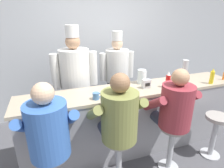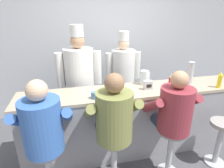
% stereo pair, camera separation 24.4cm
% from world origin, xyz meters
% --- Properties ---
extents(ground_plane, '(20.00, 20.00, 0.00)m').
position_xyz_m(ground_plane, '(0.00, 0.00, 0.00)').
color(ground_plane, '#4C4C51').
extents(wall_back, '(10.00, 0.06, 2.70)m').
position_xyz_m(wall_back, '(0.00, 1.75, 1.35)').
color(wall_back, '#B2B7BC').
rests_on(wall_back, ground_plane).
extents(diner_counter, '(3.18, 0.56, 0.99)m').
position_xyz_m(diner_counter, '(0.00, 0.28, 0.50)').
color(diner_counter, gray).
rests_on(diner_counter, ground_plane).
extents(ketchup_bottle_red, '(0.07, 0.07, 0.23)m').
position_xyz_m(ketchup_bottle_red, '(0.45, 0.16, 1.10)').
color(ketchup_bottle_red, red).
rests_on(ketchup_bottle_red, diner_counter).
extents(mustard_bottle_yellow, '(0.06, 0.06, 0.23)m').
position_xyz_m(mustard_bottle_yellow, '(1.15, 0.07, 1.10)').
color(mustard_bottle_yellow, yellow).
rests_on(mustard_bottle_yellow, diner_counter).
extents(water_pitcher_clear, '(0.14, 0.13, 0.21)m').
position_xyz_m(water_pitcher_clear, '(0.18, 0.44, 1.10)').
color(water_pitcher_clear, silver).
rests_on(water_pitcher_clear, diner_counter).
extents(breakfast_plate, '(0.26, 0.26, 0.05)m').
position_xyz_m(breakfast_plate, '(-1.15, 0.19, 1.01)').
color(breakfast_plate, white).
rests_on(breakfast_plate, diner_counter).
extents(cereal_bowl, '(0.14, 0.14, 0.06)m').
position_xyz_m(cereal_bowl, '(-0.41, 0.14, 1.02)').
color(cereal_bowl, white).
rests_on(cereal_bowl, diner_counter).
extents(coffee_mug_blue, '(0.13, 0.08, 0.09)m').
position_xyz_m(coffee_mug_blue, '(-0.60, 0.12, 1.04)').
color(coffee_mug_blue, '#4C7AB2').
rests_on(coffee_mug_blue, diner_counter).
extents(cup_stack_steel, '(0.09, 0.09, 0.33)m').
position_xyz_m(cup_stack_steel, '(0.85, 0.31, 1.16)').
color(cup_stack_steel, '#B7BABF').
rests_on(cup_stack_steel, diner_counter).
extents(napkin_dispenser_chrome, '(0.12, 0.07, 0.12)m').
position_xyz_m(napkin_dispenser_chrome, '(0.16, 0.24, 1.06)').
color(napkin_dispenser_chrome, silver).
rests_on(napkin_dispenser_chrome, diner_counter).
extents(diner_seated_blue, '(0.60, 0.59, 1.42)m').
position_xyz_m(diner_seated_blue, '(-1.18, -0.24, 0.89)').
color(diner_seated_blue, '#B2B5BA').
rests_on(diner_seated_blue, ground_plane).
extents(diner_seated_olive, '(0.61, 0.60, 1.43)m').
position_xyz_m(diner_seated_olive, '(-0.45, -0.24, 0.90)').
color(diner_seated_olive, '#B2B5BA').
rests_on(diner_seated_olive, ground_plane).
extents(diner_seated_maroon, '(0.58, 0.58, 1.40)m').
position_xyz_m(diner_seated_maroon, '(0.28, -0.24, 0.89)').
color(diner_seated_maroon, '#B2B5BA').
rests_on(diner_seated_maroon, ground_plane).
extents(empty_stool_round, '(0.32, 0.32, 0.66)m').
position_xyz_m(empty_stool_round, '(1.01, -0.28, 0.44)').
color(empty_stool_round, '#B2B5BA').
rests_on(empty_stool_round, ground_plane).
extents(cook_in_whites_near, '(0.71, 0.46, 1.83)m').
position_xyz_m(cook_in_whites_near, '(-0.73, 0.91, 1.00)').
color(cook_in_whites_near, '#232328').
rests_on(cook_in_whites_near, ground_plane).
extents(cook_in_whites_far, '(0.66, 0.42, 1.69)m').
position_xyz_m(cook_in_whites_far, '(0.09, 1.22, 0.93)').
color(cook_in_whites_far, '#232328').
rests_on(cook_in_whites_far, ground_plane).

